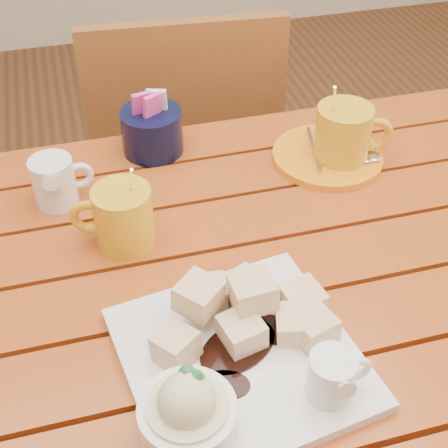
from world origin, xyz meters
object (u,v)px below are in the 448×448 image
object	(u,v)px
coffee_mug_right	(344,135)
chair_far	(184,158)
dessert_plate	(234,361)
orange_saucer	(328,156)
coffee_mug_left	(122,217)
table	(222,328)

from	to	relation	value
coffee_mug_right	chair_far	xyz separation A→B (m)	(-0.19, 0.44, -0.31)
dessert_plate	orange_saucer	world-z (taller)	dessert_plate
coffee_mug_left	dessert_plate	bearing A→B (deg)	-55.59
table	dessert_plate	world-z (taller)	dessert_plate
table	chair_far	world-z (taller)	chair_far
coffee_mug_left	chair_far	distance (m)	0.66
coffee_mug_right	orange_saucer	size ratio (longest dim) A/B	0.82
coffee_mug_right	chair_far	world-z (taller)	coffee_mug_right
dessert_plate	chair_far	xyz separation A→B (m)	(0.11, 0.82, -0.29)
coffee_mug_left	orange_saucer	world-z (taller)	coffee_mug_left
coffee_mug_right	orange_saucer	bearing A→B (deg)	159.19
dessert_plate	coffee_mug_right	bearing A→B (deg)	51.60
coffee_mug_right	dessert_plate	bearing A→B (deg)	-117.11
dessert_plate	coffee_mug_right	size ratio (longest dim) A/B	1.95
coffee_mug_right	chair_far	size ratio (longest dim) A/B	0.18
dessert_plate	orange_saucer	xyz separation A→B (m)	(0.28, 0.39, -0.02)
coffee_mug_left	orange_saucer	xyz separation A→B (m)	(0.37, 0.12, -0.04)
coffee_mug_right	orange_saucer	xyz separation A→B (m)	(-0.02, 0.01, -0.05)
coffee_mug_left	orange_saucer	bearing A→B (deg)	33.88
table	coffee_mug_right	size ratio (longest dim) A/B	7.72
chair_far	orange_saucer	bearing A→B (deg)	116.27
coffee_mug_left	table	bearing A→B (deg)	-26.66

